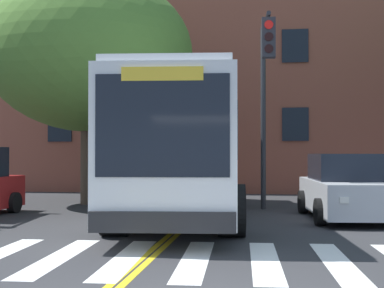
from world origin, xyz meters
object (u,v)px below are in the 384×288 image
Objects in this scene: traffic_light_overhead at (265,81)px; street_tree_curbside_small at (89,54)px; city_bus at (184,148)px; car_silver_far_lane at (346,189)px; car_teal_behind_bus at (200,172)px.

traffic_light_overhead is 6.50m from street_tree_curbside_small.
city_bus is 4.45m from car_silver_far_lane.
traffic_light_overhead is 0.62× the size of street_tree_curbside_small.
city_bus is 3.06m from traffic_light_overhead.
traffic_light_overhead reaches higher than car_silver_far_lane.
street_tree_curbside_small reaches higher than city_bus.
car_teal_behind_bus is (-0.82, 9.96, -1.03)m from city_bus.
city_bus is at bearing -39.45° from street_tree_curbside_small.
city_bus is 5.87m from street_tree_curbside_small.
car_silver_far_lane is 9.67m from street_tree_curbside_small.
city_bus is at bearing -179.30° from car_silver_far_lane.
street_tree_curbside_small is (-5.97, 2.20, 1.35)m from traffic_light_overhead.
car_silver_far_lane is 0.48× the size of street_tree_curbside_small.
street_tree_curbside_small is at bearing 159.72° from traffic_light_overhead.
street_tree_curbside_small reaches higher than traffic_light_overhead.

